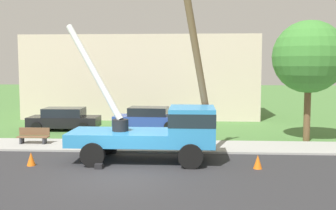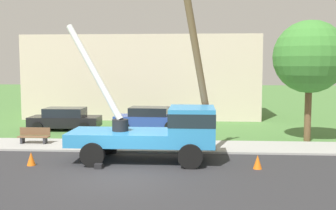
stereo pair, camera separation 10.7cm
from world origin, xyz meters
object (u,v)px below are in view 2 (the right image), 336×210
(utility_truck, at_px, (162,129))
(park_bench, at_px, (34,136))
(traffic_cone_ahead, at_px, (258,162))
(parked_sedan_black, at_px, (65,119))
(leaning_utility_pole, at_px, (197,56))
(traffic_cone_behind, at_px, (31,159))
(parked_sedan_blue, at_px, (149,118))
(roadside_tree_near, at_px, (310,57))

(utility_truck, xyz_separation_m, park_bench, (-6.87, 3.14, -0.95))
(traffic_cone_ahead, xyz_separation_m, park_bench, (-10.80, 4.21, 0.18))
(parked_sedan_black, bearing_deg, leaning_utility_pole, -40.05)
(park_bench, bearing_deg, traffic_cone_behind, -69.82)
(traffic_cone_behind, relative_size, parked_sedan_blue, 0.12)
(traffic_cone_behind, bearing_deg, parked_sedan_blue, 69.54)
(utility_truck, distance_m, traffic_cone_ahead, 4.23)
(traffic_cone_behind, relative_size, roadside_tree_near, 0.09)
(parked_sedan_black, height_order, park_bench, parked_sedan_black)
(parked_sedan_black, distance_m, park_bench, 5.03)
(parked_sedan_black, xyz_separation_m, parked_sedan_blue, (5.30, 0.79, 0.00))
(traffic_cone_behind, height_order, park_bench, park_bench)
(leaning_utility_pole, distance_m, park_bench, 9.51)
(utility_truck, bearing_deg, roadside_tree_near, 35.06)
(parked_sedan_black, relative_size, parked_sedan_blue, 0.98)
(traffic_cone_behind, xyz_separation_m, park_bench, (-1.57, 4.26, 0.18))
(leaning_utility_pole, relative_size, parked_sedan_blue, 1.95)
(traffic_cone_ahead, distance_m, park_bench, 11.60)
(leaning_utility_pole, distance_m, roadside_tree_near, 7.32)
(traffic_cone_behind, xyz_separation_m, parked_sedan_blue, (3.76, 10.08, 0.43))
(parked_sedan_blue, bearing_deg, utility_truck, -80.19)
(traffic_cone_behind, relative_size, park_bench, 0.35)
(traffic_cone_ahead, bearing_deg, parked_sedan_blue, 118.64)
(utility_truck, relative_size, park_bench, 4.23)
(traffic_cone_ahead, bearing_deg, utility_truck, 164.69)
(utility_truck, relative_size, roadside_tree_near, 1.03)
(parked_sedan_black, relative_size, roadside_tree_near, 0.68)
(traffic_cone_ahead, xyz_separation_m, traffic_cone_behind, (-9.24, -0.05, 0.00))
(traffic_cone_behind, height_order, parked_sedan_blue, parked_sedan_blue)
(traffic_cone_ahead, height_order, roadside_tree_near, roadside_tree_near)
(traffic_cone_ahead, bearing_deg, park_bench, 158.69)
(utility_truck, height_order, leaning_utility_pole, leaning_utility_pole)
(parked_sedan_black, bearing_deg, traffic_cone_behind, -80.55)
(parked_sedan_black, bearing_deg, roadside_tree_near, -11.29)
(traffic_cone_ahead, xyz_separation_m, parked_sedan_black, (-10.78, 9.23, 0.43))
(leaning_utility_pole, bearing_deg, parked_sedan_black, 139.95)
(leaning_utility_pole, xyz_separation_m, park_bench, (-8.37, 2.00, -4.05))
(park_bench, relative_size, roadside_tree_near, 0.24)
(parked_sedan_black, distance_m, parked_sedan_blue, 5.36)
(traffic_cone_ahead, relative_size, parked_sedan_black, 0.13)
(roadside_tree_near, bearing_deg, utility_truck, -144.94)
(utility_truck, relative_size, parked_sedan_blue, 1.50)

